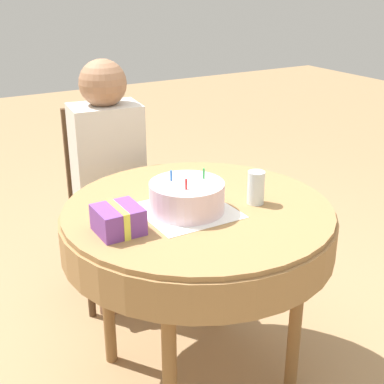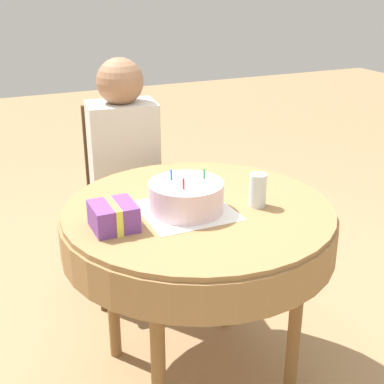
# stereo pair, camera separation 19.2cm
# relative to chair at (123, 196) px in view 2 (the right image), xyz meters

# --- Properties ---
(ground_plane) EXTENTS (12.00, 12.00, 0.00)m
(ground_plane) POSITION_rel_chair_xyz_m (0.04, -0.84, -0.50)
(ground_plane) COLOR #A37F56
(dining_table) EXTENTS (1.01, 1.01, 0.78)m
(dining_table) POSITION_rel_chair_xyz_m (0.04, -0.84, 0.18)
(dining_table) COLOR #9E7547
(dining_table) RESTS_ON ground_plane
(chair) EXTENTS (0.43, 0.43, 0.97)m
(chair) POSITION_rel_chair_xyz_m (0.00, 0.00, 0.00)
(chair) COLOR #4C331E
(chair) RESTS_ON ground_plane
(person) EXTENTS (0.35, 0.35, 1.22)m
(person) POSITION_rel_chair_xyz_m (-0.01, -0.09, 0.23)
(person) COLOR #9E7051
(person) RESTS_ON ground_plane
(napkin) EXTENTS (0.32, 0.32, 0.00)m
(napkin) POSITION_rel_chair_xyz_m (-0.02, -0.86, 0.28)
(napkin) COLOR white
(napkin) RESTS_ON dining_table
(birthday_cake) EXTENTS (0.27, 0.27, 0.15)m
(birthday_cake) POSITION_rel_chair_xyz_m (-0.02, -0.86, 0.33)
(birthday_cake) COLOR silver
(birthday_cake) RESTS_ON dining_table
(drinking_glass) EXTENTS (0.06, 0.06, 0.12)m
(drinking_glass) POSITION_rel_chair_xyz_m (0.23, -0.93, 0.34)
(drinking_glass) COLOR silver
(drinking_glass) RESTS_ON dining_table
(gift_box) EXTENTS (0.14, 0.15, 0.09)m
(gift_box) POSITION_rel_chair_xyz_m (-0.30, -0.89, 0.32)
(gift_box) COLOR #753D99
(gift_box) RESTS_ON dining_table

